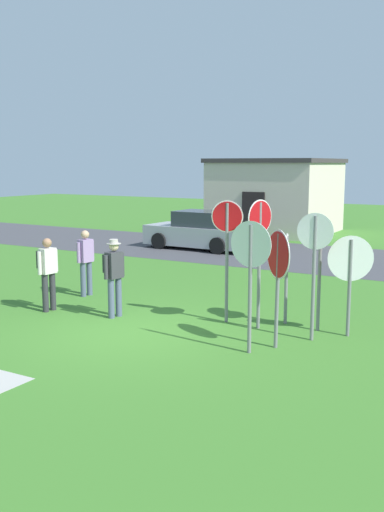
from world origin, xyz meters
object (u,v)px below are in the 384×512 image
object	(u,v)px
stop_sign_low_front	(251,263)
person_in_blue	(47,269)
stop_sign_rear_left	(314,255)
person_near_signs	(86,259)
parked_car_on_street	(201,232)
stop_sign_nearest	(320,255)
stop_sign_tallest	(278,267)
stop_sign_leaning_left	(227,241)
stop_sign_center_cluster	(286,264)
stop_sign_far_back	(350,268)
person_holding_notes	(114,272)
stop_sign_leaning_right	(260,242)

from	to	relation	value
stop_sign_low_front	person_in_blue	world-z (taller)	stop_sign_low_front
stop_sign_low_front	stop_sign_rear_left	xyz separation A→B (m)	(0.72, 1.31, 0.02)
stop_sign_low_front	person_near_signs	xyz separation A→B (m)	(-5.53, 2.07, -0.69)
stop_sign_rear_left	person_near_signs	world-z (taller)	stop_sign_rear_left
parked_car_on_street	stop_sign_nearest	distance (m)	11.78
stop_sign_rear_left	person_in_blue	world-z (taller)	stop_sign_rear_left
stop_sign_nearest	stop_sign_low_front	bearing A→B (deg)	-107.19
parked_car_on_street	stop_sign_tallest	distance (m)	12.73
stop_sign_low_front	stop_sign_leaning_left	xyz separation A→B (m)	(-1.29, 1.63, 0.11)
stop_sign_tallest	stop_sign_center_cluster	world-z (taller)	stop_sign_tallest
stop_sign_leaning_left	stop_sign_rear_left	distance (m)	2.04
stop_sign_leaning_left	person_near_signs	bearing A→B (deg)	174.14
parked_car_on_street	person_in_blue	bearing A→B (deg)	-80.06
stop_sign_tallest	stop_sign_far_back	size ratio (longest dim) A/B	1.10
stop_sign_low_front	person_holding_notes	size ratio (longest dim) A/B	1.37
parked_car_on_street	stop_sign_nearest	world-z (taller)	stop_sign_nearest
stop_sign_tallest	stop_sign_rear_left	size ratio (longest dim) A/B	0.89
stop_sign_far_back	stop_sign_rear_left	xyz separation A→B (m)	(-0.52, -0.61, 0.30)
stop_sign_rear_left	person_in_blue	distance (m)	6.09
stop_sign_tallest	stop_sign_low_front	bearing A→B (deg)	-119.93
parked_car_on_street	person_near_signs	distance (m)	8.93
stop_sign_low_front	person_near_signs	world-z (taller)	stop_sign_low_front
stop_sign_leaning_left	stop_sign_rear_left	world-z (taller)	stop_sign_leaning_left
stop_sign_nearest	stop_sign_rear_left	distance (m)	0.70
person_near_signs	stop_sign_leaning_left	bearing A→B (deg)	-5.86
parked_car_on_street	stop_sign_rear_left	world-z (taller)	stop_sign_rear_left
stop_sign_leaning_left	stop_sign_leaning_right	bearing A→B (deg)	-7.47
stop_sign_tallest	stop_sign_rear_left	bearing A→B (deg)	61.91
stop_sign_nearest	stop_sign_leaning_right	bearing A→B (deg)	-157.57
stop_sign_center_cluster	person_near_signs	distance (m)	5.38
stop_sign_low_front	stop_sign_leaning_right	distance (m)	1.62
stop_sign_tallest	person_holding_notes	distance (m)	3.95
stop_sign_leaning_left	stop_sign_leaning_right	world-z (taller)	stop_sign_leaning_right
person_in_blue	parked_car_on_street	bearing A→B (deg)	99.94
stop_sign_low_front	stop_sign_leaning_left	distance (m)	2.08
stop_sign_rear_left	stop_sign_low_front	bearing A→B (deg)	-118.84
stop_sign_leaning_left	person_in_blue	xyz separation A→B (m)	(-3.98, -1.20, -0.77)
person_in_blue	stop_sign_tallest	bearing A→B (deg)	0.93
stop_sign_nearest	stop_sign_low_front	world-z (taller)	stop_sign_low_front
stop_sign_tallest	stop_sign_center_cluster	xyz separation A→B (m)	(-0.46, 1.64, -0.23)
stop_sign_far_back	person_holding_notes	size ratio (longest dim) A/B	1.15
stop_sign_nearest	person_holding_notes	distance (m)	4.44
person_near_signs	person_in_blue	bearing A→B (deg)	-80.96
parked_car_on_street	stop_sign_nearest	xyz separation A→B (m)	(7.71, -8.87, 0.86)
stop_sign_tallest	stop_sign_center_cluster	bearing A→B (deg)	105.59
stop_sign_far_back	stop_sign_center_cluster	distance (m)	1.42
stop_sign_nearest	person_holding_notes	world-z (taller)	stop_sign_nearest
stop_sign_nearest	stop_sign_far_back	size ratio (longest dim) A/B	1.17
parked_car_on_street	stop_sign_leaning_left	size ratio (longest dim) A/B	1.67
stop_sign_leaning_left	stop_sign_tallest	bearing A→B (deg)	-34.91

